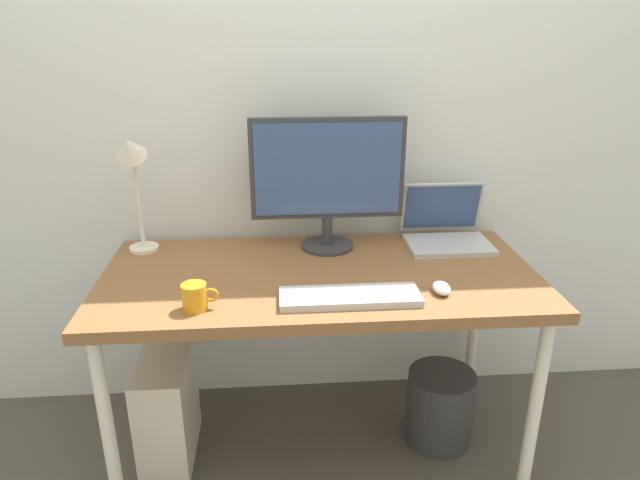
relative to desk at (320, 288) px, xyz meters
The scene contains 11 objects.
ground_plane 0.69m from the desk, ahead, with size 6.00×6.00×0.00m, color #4C4742.
back_wall 0.74m from the desk, 90.00° to the left, with size 4.40×0.04×2.60m, color silver.
desk is the anchor object (origin of this frame).
monitor 0.42m from the desk, 78.59° to the left, with size 0.57×0.20×0.50m.
laptop 0.58m from the desk, 25.55° to the left, with size 0.32×0.27×0.23m.
desk_lamp 0.80m from the desk, 160.68° to the left, with size 0.11×0.16×0.47m.
keyboard 0.25m from the desk, 71.02° to the right, with size 0.44×0.14×0.02m, color #B2B2B7.
mouse 0.43m from the desk, 27.01° to the right, with size 0.06×0.09×0.03m, color silver.
coffee_mug 0.48m from the desk, 148.67° to the right, with size 0.11×0.08×0.08m.
computer_tower 0.75m from the desk, behind, with size 0.18×0.36×0.42m, color silver.
wastebasket 0.71m from the desk, ahead, with size 0.26×0.26×0.30m, color #333338.
Camera 1 is at (-0.14, -1.79, 1.56)m, focal length 31.74 mm.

